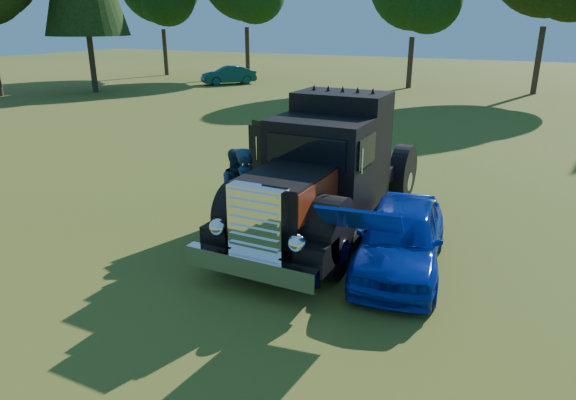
# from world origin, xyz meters

# --- Properties ---
(ground) EXTENTS (120.00, 120.00, 0.00)m
(ground) POSITION_xyz_m (0.00, 0.00, 0.00)
(ground) COLOR #425C1B
(ground) RESTS_ON ground
(diamond_t_truck) EXTENTS (3.33, 7.16, 3.00)m
(diamond_t_truck) POSITION_xyz_m (0.70, 2.95, 1.28)
(diamond_t_truck) COLOR black
(diamond_t_truck) RESTS_ON ground
(hotrod_coupe) EXTENTS (2.10, 4.25, 1.89)m
(hotrod_coupe) POSITION_xyz_m (2.74, 1.77, 0.66)
(hotrod_coupe) COLOR #0D07A0
(hotrod_coupe) RESTS_ON ground
(spectator_near) EXTENTS (0.54, 0.76, 1.96)m
(spectator_near) POSITION_xyz_m (-0.69, 1.92, 0.98)
(spectator_near) COLOR navy
(spectator_near) RESTS_ON ground
(spectator_far) EXTENTS (1.14, 1.15, 1.88)m
(spectator_far) POSITION_xyz_m (-1.03, 2.11, 0.94)
(spectator_far) COLOR #1F2449
(spectator_far) RESTS_ON ground
(distant_teal_car) EXTENTS (3.60, 3.91, 1.30)m
(distant_teal_car) POSITION_xyz_m (-16.52, 25.72, 0.65)
(distant_teal_car) COLOR #0B3345
(distant_teal_car) RESTS_ON ground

